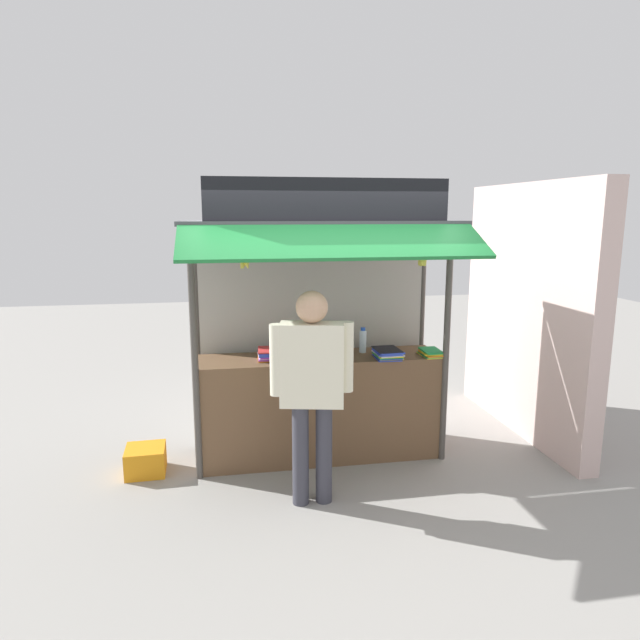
# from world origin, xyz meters

# --- Properties ---
(ground_plane) EXTENTS (20.00, 20.00, 0.00)m
(ground_plane) POSITION_xyz_m (0.00, 0.00, 0.00)
(ground_plane) COLOR gray
(stall_counter) EXTENTS (2.28, 0.55, 0.99)m
(stall_counter) POSITION_xyz_m (0.00, 0.00, 0.50)
(stall_counter) COLOR brown
(stall_counter) RESTS_ON ground
(stall_structure) EXTENTS (2.48, 1.40, 2.61)m
(stall_structure) POSITION_xyz_m (0.00, 0.08, 1.56)
(stall_structure) COLOR #4C4742
(stall_structure) RESTS_ON ground
(water_bottle_left) EXTENTS (0.07, 0.07, 0.25)m
(water_bottle_left) POSITION_xyz_m (0.13, 0.04, 1.11)
(water_bottle_left) COLOR silver
(water_bottle_left) RESTS_ON stall_counter
(water_bottle_far_right) EXTENTS (0.06, 0.06, 0.23)m
(water_bottle_far_right) POSITION_xyz_m (0.07, 0.19, 1.10)
(water_bottle_far_right) COLOR silver
(water_bottle_far_right) RESTS_ON stall_counter
(water_bottle_rear_center) EXTENTS (0.07, 0.07, 0.25)m
(water_bottle_rear_center) POSITION_xyz_m (0.44, 0.09, 1.11)
(water_bottle_rear_center) COLOR silver
(water_bottle_rear_center) RESTS_ON stall_counter
(water_bottle_back_left) EXTENTS (0.07, 0.07, 0.26)m
(water_bottle_back_left) POSITION_xyz_m (0.27, 0.13, 1.12)
(water_bottle_back_left) COLOR silver
(water_bottle_back_left) RESTS_ON stall_counter
(magazine_stack_far_left) EXTENTS (0.20, 0.29, 0.06)m
(magazine_stack_far_left) POSITION_xyz_m (1.04, -0.15, 1.02)
(magazine_stack_far_left) COLOR yellow
(magazine_stack_far_left) RESTS_ON stall_counter
(magazine_stack_mid_right) EXTENTS (0.24, 0.29, 0.09)m
(magazine_stack_mid_right) POSITION_xyz_m (-0.47, -0.00, 1.04)
(magazine_stack_mid_right) COLOR orange
(magazine_stack_mid_right) RESTS_ON stall_counter
(magazine_stack_front_right) EXTENTS (0.25, 0.31, 0.08)m
(magazine_stack_front_right) POSITION_xyz_m (0.61, -0.16, 1.04)
(magazine_stack_front_right) COLOR blue
(magazine_stack_front_right) RESTS_ON stall_counter
(magazine_stack_center) EXTENTS (0.20, 0.26, 0.05)m
(magazine_stack_center) POSITION_xyz_m (-0.08, -0.14, 1.02)
(magazine_stack_center) COLOR white
(magazine_stack_center) RESTS_ON stall_counter
(banana_bunch_inner_left) EXTENTS (0.10, 0.09, 0.26)m
(banana_bunch_inner_left) POSITION_xyz_m (-0.70, -0.38, 1.94)
(banana_bunch_inner_left) COLOR #332D23
(banana_bunch_leftmost) EXTENTS (0.09, 0.09, 0.26)m
(banana_bunch_leftmost) POSITION_xyz_m (0.84, -0.38, 1.93)
(banana_bunch_leftmost) COLOR #332D23
(vendor_person) EXTENTS (0.66, 0.31, 1.74)m
(vendor_person) POSITION_xyz_m (-0.22, -0.87, 1.05)
(vendor_person) COLOR #383842
(vendor_person) RESTS_ON ground
(plastic_crate) EXTENTS (0.36, 0.36, 0.24)m
(plastic_crate) POSITION_xyz_m (-1.62, -0.09, 0.12)
(plastic_crate) COLOR orange
(plastic_crate) RESTS_ON ground
(neighbour_wall) EXTENTS (0.20, 2.40, 2.63)m
(neighbour_wall) POSITION_xyz_m (2.27, 0.30, 1.31)
(neighbour_wall) COLOR beige
(neighbour_wall) RESTS_ON ground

